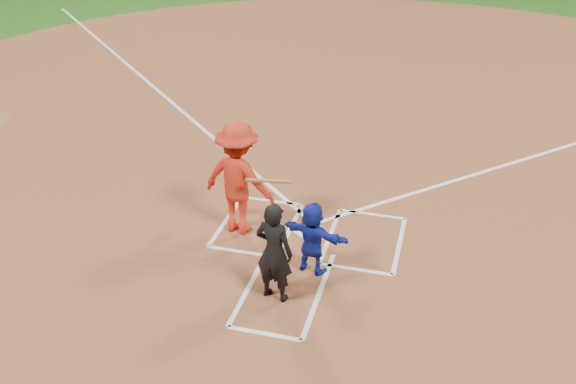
% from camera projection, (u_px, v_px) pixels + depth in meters
% --- Properties ---
extents(ground, '(120.00, 120.00, 0.00)m').
position_uv_depth(ground, '(310.00, 233.00, 11.47)').
color(ground, '#1D4E13').
rests_on(ground, ground).
extents(home_plate_dirt, '(28.00, 28.00, 0.01)m').
position_uv_depth(home_plate_dirt, '(364.00, 113.00, 16.55)').
color(home_plate_dirt, brown).
rests_on(home_plate_dirt, ground).
extents(home_plate, '(0.60, 0.60, 0.02)m').
position_uv_depth(home_plate, '(310.00, 232.00, 11.46)').
color(home_plate, white).
rests_on(home_plate, home_plate_dirt).
extents(catcher, '(1.20, 0.66, 1.23)m').
position_uv_depth(catcher, '(313.00, 238.00, 10.15)').
color(catcher, '#1324A2').
rests_on(catcher, home_plate_dirt).
extents(umpire, '(0.66, 0.50, 1.63)m').
position_uv_depth(umpire, '(274.00, 252.00, 9.45)').
color(umpire, black).
rests_on(umpire, home_plate_dirt).
extents(chalk_markings, '(28.35, 17.32, 0.01)m').
position_uv_depth(chalk_markings, '(359.00, 123.00, 15.94)').
color(chalk_markings, white).
rests_on(chalk_markings, home_plate_dirt).
extents(batter_at_plate, '(1.67, 0.99, 2.05)m').
position_uv_depth(batter_at_plate, '(238.00, 179.00, 11.06)').
color(batter_at_plate, red).
rests_on(batter_at_plate, home_plate_dirt).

